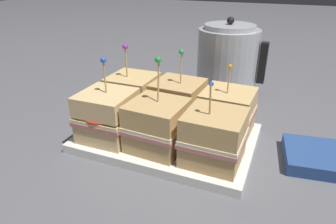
{
  "coord_description": "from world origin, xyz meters",
  "views": [
    {
      "loc": [
        0.21,
        -0.5,
        0.33
      ],
      "look_at": [
        0.0,
        0.0,
        0.07
      ],
      "focal_mm": 32.0,
      "sensor_mm": 36.0,
      "label": 1
    }
  ],
  "objects_px": {
    "serving_platter": "(168,138)",
    "sandwich_back_center": "(179,103)",
    "sandwich_back_left": "(133,96)",
    "napkin_stack": "(317,157)",
    "sandwich_front_right": "(214,137)",
    "kettle_steel": "(227,61)",
    "sandwich_front_center": "(156,125)",
    "sandwich_front_left": "(107,116)",
    "sandwich_back_right": "(227,112)"
  },
  "relations": [
    {
      "from": "kettle_steel",
      "to": "sandwich_front_right",
      "type": "bearing_deg",
      "value": -80.6
    },
    {
      "from": "sandwich_back_center",
      "to": "sandwich_back_right",
      "type": "height_order",
      "value": "sandwich_back_center"
    },
    {
      "from": "sandwich_back_left",
      "to": "sandwich_back_right",
      "type": "xyz_separation_m",
      "value": [
        0.22,
        0.0,
        -0.0
      ]
    },
    {
      "from": "sandwich_front_center",
      "to": "sandwich_back_right",
      "type": "bearing_deg",
      "value": 43.64
    },
    {
      "from": "sandwich_back_right",
      "to": "napkin_stack",
      "type": "xyz_separation_m",
      "value": [
        0.18,
        -0.02,
        -0.05
      ]
    },
    {
      "from": "sandwich_back_left",
      "to": "napkin_stack",
      "type": "distance_m",
      "value": 0.4
    },
    {
      "from": "kettle_steel",
      "to": "napkin_stack",
      "type": "xyz_separation_m",
      "value": [
        0.24,
        -0.28,
        -0.08
      ]
    },
    {
      "from": "serving_platter",
      "to": "sandwich_front_left",
      "type": "relative_size",
      "value": 2.11
    },
    {
      "from": "sandwich_front_right",
      "to": "kettle_steel",
      "type": "distance_m",
      "value": 0.38
    },
    {
      "from": "kettle_steel",
      "to": "napkin_stack",
      "type": "relative_size",
      "value": 1.66
    },
    {
      "from": "serving_platter",
      "to": "sandwich_back_center",
      "type": "relative_size",
      "value": 2.08
    },
    {
      "from": "sandwich_front_center",
      "to": "kettle_steel",
      "type": "height_order",
      "value": "kettle_steel"
    },
    {
      "from": "sandwich_front_left",
      "to": "sandwich_back_left",
      "type": "xyz_separation_m",
      "value": [
        -0.0,
        0.11,
        0.0
      ]
    },
    {
      "from": "sandwich_front_left",
      "to": "sandwich_back_center",
      "type": "xyz_separation_m",
      "value": [
        0.11,
        0.11,
        -0.0
      ]
    },
    {
      "from": "serving_platter",
      "to": "napkin_stack",
      "type": "bearing_deg",
      "value": 7.3
    },
    {
      "from": "sandwich_front_center",
      "to": "sandwich_back_center",
      "type": "bearing_deg",
      "value": 88.09
    },
    {
      "from": "sandwich_front_center",
      "to": "sandwich_back_right",
      "type": "relative_size",
      "value": 1.17
    },
    {
      "from": "sandwich_front_right",
      "to": "sandwich_back_left",
      "type": "height_order",
      "value": "sandwich_back_left"
    },
    {
      "from": "sandwich_back_left",
      "to": "sandwich_back_right",
      "type": "height_order",
      "value": "sandwich_back_left"
    },
    {
      "from": "sandwich_front_right",
      "to": "napkin_stack",
      "type": "xyz_separation_m",
      "value": [
        0.18,
        0.09,
        -0.05
      ]
    },
    {
      "from": "sandwich_front_left",
      "to": "napkin_stack",
      "type": "distance_m",
      "value": 0.41
    },
    {
      "from": "sandwich_front_right",
      "to": "sandwich_back_center",
      "type": "xyz_separation_m",
      "value": [
        -0.11,
        0.11,
        0.0
      ]
    },
    {
      "from": "kettle_steel",
      "to": "sandwich_front_left",
      "type": "bearing_deg",
      "value": -112.4
    },
    {
      "from": "sandwich_front_left",
      "to": "sandwich_front_right",
      "type": "xyz_separation_m",
      "value": [
        0.22,
        0.0,
        -0.0
      ]
    },
    {
      "from": "sandwich_front_left",
      "to": "serving_platter",
      "type": "bearing_deg",
      "value": 27.84
    },
    {
      "from": "serving_platter",
      "to": "napkin_stack",
      "type": "height_order",
      "value": "napkin_stack"
    },
    {
      "from": "sandwich_back_right",
      "to": "sandwich_back_left",
      "type": "bearing_deg",
      "value": -179.62
    },
    {
      "from": "serving_platter",
      "to": "sandwich_back_left",
      "type": "height_order",
      "value": "sandwich_back_left"
    },
    {
      "from": "serving_platter",
      "to": "sandwich_front_right",
      "type": "distance_m",
      "value": 0.13
    },
    {
      "from": "napkin_stack",
      "to": "sandwich_front_center",
      "type": "bearing_deg",
      "value": -162.85
    },
    {
      "from": "serving_platter",
      "to": "sandwich_front_left",
      "type": "height_order",
      "value": "sandwich_front_left"
    },
    {
      "from": "sandwich_back_right",
      "to": "serving_platter",
      "type": "bearing_deg",
      "value": -153.87
    },
    {
      "from": "sandwich_front_right",
      "to": "sandwich_back_center",
      "type": "distance_m",
      "value": 0.15
    },
    {
      "from": "sandwich_back_center",
      "to": "kettle_steel",
      "type": "xyz_separation_m",
      "value": [
        0.05,
        0.26,
        0.03
      ]
    },
    {
      "from": "serving_platter",
      "to": "napkin_stack",
      "type": "xyz_separation_m",
      "value": [
        0.29,
        0.04,
        0.0
      ]
    },
    {
      "from": "sandwich_back_center",
      "to": "sandwich_front_center",
      "type": "bearing_deg",
      "value": -91.91
    },
    {
      "from": "napkin_stack",
      "to": "sandwich_front_left",
      "type": "bearing_deg",
      "value": -166.68
    },
    {
      "from": "sandwich_front_center",
      "to": "napkin_stack",
      "type": "relative_size",
      "value": 1.36
    },
    {
      "from": "serving_platter",
      "to": "kettle_steel",
      "type": "xyz_separation_m",
      "value": [
        0.05,
        0.32,
        0.09
      ]
    },
    {
      "from": "sandwich_front_left",
      "to": "sandwich_back_left",
      "type": "height_order",
      "value": "sandwich_back_left"
    },
    {
      "from": "sandwich_back_right",
      "to": "kettle_steel",
      "type": "relative_size",
      "value": 0.7
    },
    {
      "from": "sandwich_front_center",
      "to": "sandwich_back_left",
      "type": "height_order",
      "value": "sandwich_front_center"
    },
    {
      "from": "sandwich_back_center",
      "to": "sandwich_front_right",
      "type": "bearing_deg",
      "value": -45.49
    },
    {
      "from": "sandwich_back_center",
      "to": "napkin_stack",
      "type": "bearing_deg",
      "value": -3.77
    },
    {
      "from": "sandwich_front_center",
      "to": "napkin_stack",
      "type": "height_order",
      "value": "sandwich_front_center"
    },
    {
      "from": "serving_platter",
      "to": "sandwich_front_right",
      "type": "bearing_deg",
      "value": -26.37
    },
    {
      "from": "sandwich_front_left",
      "to": "kettle_steel",
      "type": "height_order",
      "value": "kettle_steel"
    },
    {
      "from": "serving_platter",
      "to": "sandwich_back_center",
      "type": "height_order",
      "value": "sandwich_back_center"
    },
    {
      "from": "sandwich_front_center",
      "to": "sandwich_front_right",
      "type": "xyz_separation_m",
      "value": [
        0.11,
        -0.0,
        -0.0
      ]
    },
    {
      "from": "sandwich_front_right",
      "to": "sandwich_back_left",
      "type": "xyz_separation_m",
      "value": [
        -0.22,
        0.11,
        0.0
      ]
    }
  ]
}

